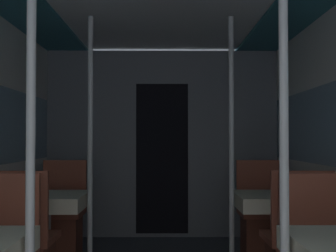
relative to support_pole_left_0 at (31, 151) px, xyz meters
name	(u,v)px	position (x,y,z in m)	size (l,w,h in m)	color
bulkhead_far	(162,144)	(0.62, 3.49, 0.00)	(2.84, 0.09, 2.30)	slate
support_pole_left_0	(31,151)	(0.00, 0.00, 0.00)	(0.05, 0.05, 2.30)	silver
dining_table_left_1	(45,205)	(-0.39, 1.83, -0.52)	(0.70, 0.70, 0.72)	#4C4C51
chair_left_far_1	(61,228)	(-0.39, 2.45, -0.85)	(0.45, 0.45, 0.98)	brown
support_pole_left_1	(90,145)	(0.00, 1.83, 0.00)	(0.05, 0.05, 2.30)	silver
support_pole_right_0	(284,151)	(1.25, 0.00, 0.00)	(0.05, 0.05, 2.30)	silver
dining_table_right_1	(276,205)	(1.64, 1.83, -0.52)	(0.70, 0.70, 0.72)	#4C4C51
chair_right_far_1	(262,228)	(1.64, 2.45, -0.85)	(0.45, 0.45, 0.98)	brown
support_pole_right_1	(231,145)	(1.25, 1.83, 0.00)	(0.05, 0.05, 2.30)	silver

